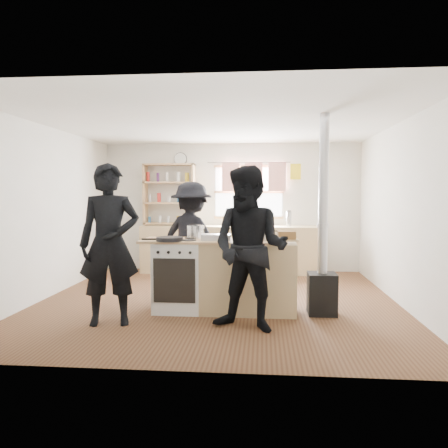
{
  "coord_description": "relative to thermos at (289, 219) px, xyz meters",
  "views": [
    {
      "loc": [
        0.63,
        -6.09,
        1.52
      ],
      "look_at": [
        0.1,
        -0.1,
        1.1
      ],
      "focal_mm": 35.0,
      "sensor_mm": 36.0,
      "label": 1
    }
  ],
  "objects": [
    {
      "name": "ground",
      "position": [
        -1.12,
        -2.22,
        -1.05
      ],
      "size": [
        5.0,
        5.0,
        0.01
      ],
      "primitive_type": "cube",
      "color": "brown",
      "rests_on": "ground"
    },
    {
      "name": "thermos",
      "position": [
        0.0,
        0.0,
        0.0
      ],
      "size": [
        0.1,
        0.1,
        0.28
      ],
      "primitive_type": "cylinder",
      "color": "silver",
      "rests_on": "back_counter"
    },
    {
      "name": "roast_tray",
      "position": [
        -1.09,
        -2.83,
        -0.07
      ],
      "size": [
        0.39,
        0.27,
        0.08
      ],
      "color": "silver",
      "rests_on": "cooking_island"
    },
    {
      "name": "bread_board",
      "position": [
        -0.19,
        -2.85,
        -0.06
      ],
      "size": [
        0.3,
        0.22,
        0.12
      ],
      "color": "tan",
      "rests_on": "cooking_island"
    },
    {
      "name": "skillet_greens",
      "position": [
        -1.64,
        -2.99,
        -0.08
      ],
      "size": [
        0.37,
        0.37,
        0.05
      ],
      "color": "black",
      "rests_on": "cooking_island"
    },
    {
      "name": "person_near_left",
      "position": [
        -2.25,
        -3.44,
        -0.11
      ],
      "size": [
        0.77,
        0.6,
        1.87
      ],
      "primitive_type": "imported",
      "rotation": [
        0.0,
        0.0,
        0.24
      ],
      "color": "black",
      "rests_on": "ground"
    },
    {
      "name": "flue_heater",
      "position": [
        0.26,
        -2.8,
        -0.4
      ],
      "size": [
        0.35,
        0.35,
        2.5
      ],
      "color": "black",
      "rests_on": "ground"
    },
    {
      "name": "stockpot_stove",
      "position": [
        -1.38,
        -2.59,
        -0.03
      ],
      "size": [
        0.23,
        0.23,
        0.19
      ],
      "color": "silver",
      "rests_on": "cooking_island"
    },
    {
      "name": "person_far",
      "position": [
        -1.57,
        -1.75,
        -0.19
      ],
      "size": [
        1.26,
        1.02,
        1.7
      ],
      "primitive_type": "imported",
      "rotation": [
        0.0,
        0.0,
        2.73
      ],
      "color": "black",
      "rests_on": "ground"
    },
    {
      "name": "person_near_right",
      "position": [
        -0.63,
        -3.53,
        -0.13
      ],
      "size": [
        1.07,
        0.95,
        1.83
      ],
      "primitive_type": "imported",
      "rotation": [
        0.0,
        0.0,
        -0.33
      ],
      "color": "black",
      "rests_on": "ground"
    },
    {
      "name": "stockpot_counter",
      "position": [
        -0.47,
        -2.74,
        -0.02
      ],
      "size": [
        0.26,
        0.26,
        0.2
      ],
      "color": "silver",
      "rests_on": "cooking_island"
    },
    {
      "name": "back_counter",
      "position": [
        -1.12,
        0.0,
        -0.59
      ],
      "size": [
        3.4,
        0.55,
        0.9
      ],
      "primitive_type": "cube",
      "color": "tan",
      "rests_on": "ground"
    },
    {
      "name": "cooking_island",
      "position": [
        -0.98,
        -2.77,
        -0.58
      ],
      "size": [
        1.97,
        0.64,
        0.93
      ],
      "color": "white",
      "rests_on": "ground"
    },
    {
      "name": "shelving_unit",
      "position": [
        -2.32,
        0.12,
        0.47
      ],
      "size": [
        1.0,
        0.28,
        1.2
      ],
      "color": "tan",
      "rests_on": "back_counter"
    }
  ]
}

